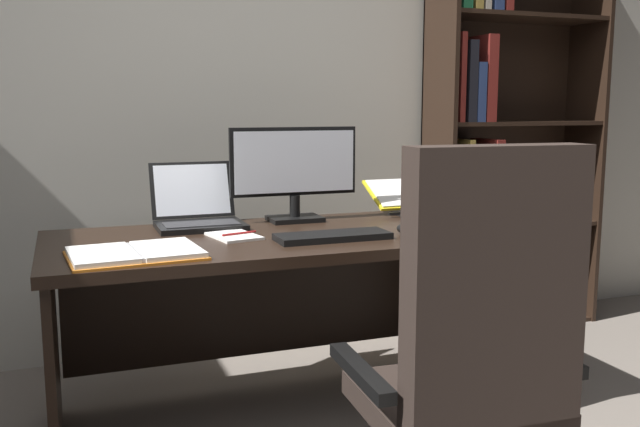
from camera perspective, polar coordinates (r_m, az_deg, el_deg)
The scene contains 13 objects.
wall_back at distance 3.57m, azimuth -6.43°, elevation 10.48°, with size 5.63×0.12×2.66m, color beige.
desk at distance 2.78m, azimuth -2.46°, elevation -5.24°, with size 1.86×0.80×0.74m.
bookshelf at distance 3.90m, azimuth 14.03°, elevation 7.01°, with size 0.98×0.33×2.26m.
office_chair at distance 1.97m, azimuth 12.20°, elevation -13.54°, with size 0.63×0.60×1.13m.
monitor at distance 2.92m, azimuth -2.13°, elevation 3.36°, with size 0.55×0.16×0.40m.
laptop at distance 2.85m, azimuth -10.02°, elevation 0.02°, with size 0.34×0.34×0.25m.
keyboard at distance 2.53m, azimuth 1.06°, elevation -1.89°, with size 0.42×0.15×0.02m, color black.
computer_mouse at distance 2.65m, azimuth 7.10°, elevation -1.28°, with size 0.06×0.10×0.04m, color black.
reading_stand_with_book at distance 3.20m, azimuth 6.78°, elevation 1.39°, with size 0.29×0.28×0.14m.
open_binder at distance 2.32m, azimuth -14.94°, elevation -3.17°, with size 0.44×0.35×0.02m.
notepad at distance 2.59m, azimuth -7.08°, elevation -1.85°, with size 0.15×0.21×0.01m, color white.
pen at distance 2.60m, azimuth -6.65°, elevation -1.63°, with size 0.01×0.01×0.14m, color maroon.
coffee_mug at distance 2.98m, azimuth 11.66°, elevation 0.19°, with size 0.08×0.08×0.09m, color silver.
Camera 1 is at (-0.87, -1.40, 1.22)m, focal length 38.96 mm.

